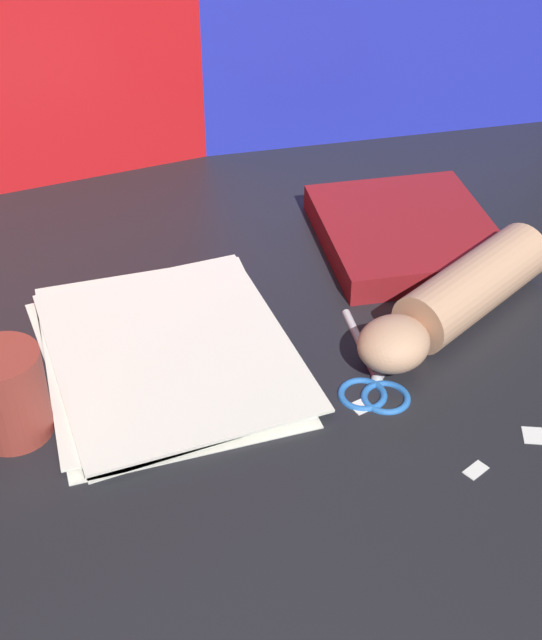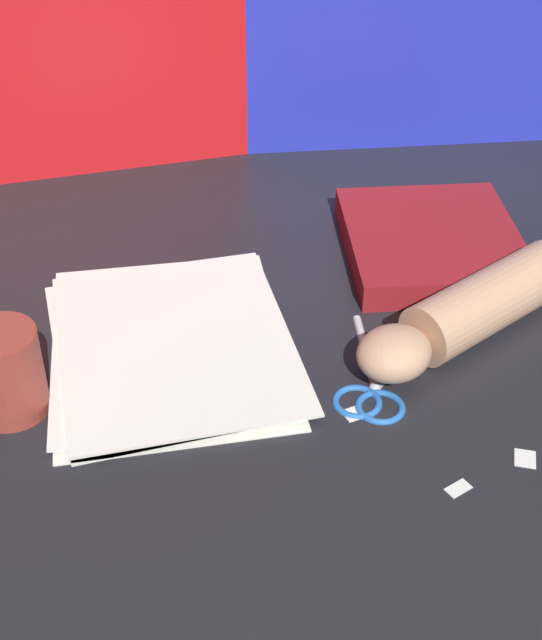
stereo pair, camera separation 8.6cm
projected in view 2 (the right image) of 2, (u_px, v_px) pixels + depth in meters
ground_plane at (286, 363)px, 0.90m from camera, size 6.00×6.00×0.00m
backdrop_panel_left at (53, 12)px, 1.10m from camera, size 0.86×0.07×0.44m
backdrop_panel_center at (349, 18)px, 1.19m from camera, size 0.84×0.11×0.37m
paper_stack at (171, 344)px, 0.92m from camera, size 0.26×0.30×0.01m
book_closed at (431, 242)px, 1.06m from camera, size 0.23×0.25×0.03m
scissors at (376, 383)px, 0.87m from camera, size 0.15×0.17×0.01m
hand_forearm at (468, 312)px, 0.92m from camera, size 0.28×0.19×0.07m
paper_scrap_near at (352, 414)px, 0.84m from camera, size 0.02×0.02×0.00m
paper_scrap_mid at (458, 488)px, 0.77m from camera, size 0.03×0.02×0.00m
paper_scrap_far at (525, 458)px, 0.80m from camera, size 0.03×0.03×0.00m
mug at (5, 372)px, 0.82m from camera, size 0.07×0.07×0.09m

